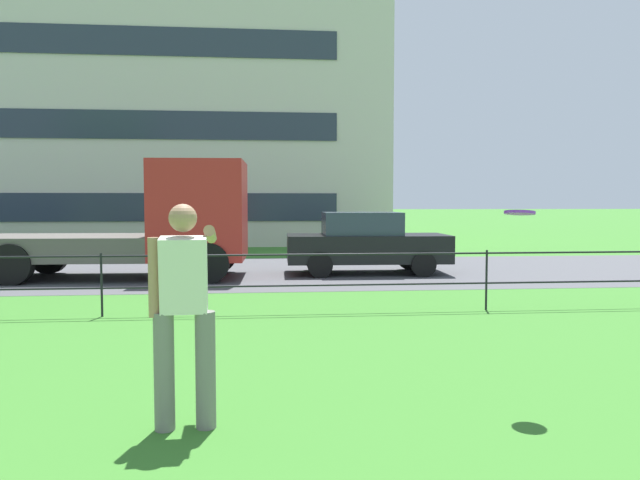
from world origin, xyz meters
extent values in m
cube|color=#4C4C51|center=(0.00, 16.84, 0.00)|extent=(80.00, 7.34, 0.01)
cylinder|color=black|center=(0.00, 10.89, 0.50)|extent=(0.04, 0.04, 1.00)
cylinder|color=black|center=(6.22, 10.89, 0.50)|extent=(0.04, 0.04, 1.00)
cylinder|color=black|center=(0.00, 10.89, 0.45)|extent=(37.31, 0.03, 0.03)
cylinder|color=black|center=(0.00, 10.89, 0.95)|extent=(37.31, 0.03, 0.03)
cylinder|color=slate|center=(1.72, 5.94, 0.47)|extent=(0.16, 0.16, 0.93)
cylinder|color=slate|center=(2.04, 5.96, 0.47)|extent=(0.16, 0.16, 0.93)
cube|color=silver|center=(1.88, 5.95, 1.23)|extent=(0.37, 0.30, 0.61)
sphere|color=#A87A5B|center=(1.88, 5.95, 1.67)|extent=(0.22, 0.22, 0.22)
cylinder|color=#A87A5B|center=(2.06, 6.27, 1.53)|extent=(0.12, 0.63, 0.18)
cylinder|color=#A87A5B|center=(1.65, 5.94, 1.21)|extent=(0.09, 0.09, 0.62)
cylinder|color=purple|center=(4.76, 6.33, 1.70)|extent=(0.37, 0.37, 0.06)
cube|color=#B22323|center=(1.07, 15.77, 1.60)|extent=(2.18, 2.37, 2.30)
cube|color=#283342|center=(1.96, 15.73, 1.94)|extent=(0.18, 1.84, 0.87)
cube|color=#56514C|center=(-2.58, 15.89, 0.73)|extent=(5.28, 2.48, 0.56)
cylinder|color=black|center=(1.42, 16.81, 0.45)|extent=(0.91, 0.33, 0.90)
cylinder|color=black|center=(1.35, 14.70, 0.45)|extent=(0.91, 0.33, 0.90)
cylinder|color=black|center=(-2.80, 16.96, 0.45)|extent=(0.91, 0.33, 0.90)
cylinder|color=black|center=(-2.88, 14.84, 0.45)|extent=(0.91, 0.33, 0.90)
cube|color=black|center=(5.15, 16.20, 0.64)|extent=(4.05, 1.82, 0.68)
cube|color=#2D3847|center=(5.00, 16.20, 1.26)|extent=(1.94, 1.58, 0.56)
cylinder|color=black|center=(6.41, 16.97, 0.30)|extent=(0.61, 0.22, 0.60)
cylinder|color=black|center=(6.36, 15.35, 0.30)|extent=(0.61, 0.22, 0.60)
cylinder|color=black|center=(3.93, 17.04, 0.30)|extent=(0.61, 0.22, 0.60)
cylinder|color=black|center=(3.88, 15.43, 0.30)|extent=(0.61, 0.22, 0.60)
cube|color=beige|center=(-6.61, 31.22, 6.37)|extent=(28.92, 11.48, 12.73)
cube|color=#283342|center=(-6.61, 25.45, 1.59)|extent=(24.29, 0.06, 1.10)
cube|color=#283342|center=(-6.61, 25.45, 4.77)|extent=(24.29, 0.06, 1.10)
cube|color=#283342|center=(-6.61, 25.45, 7.96)|extent=(24.29, 0.06, 1.10)
camera|label=1|loc=(2.48, 1.13, 1.80)|focal=34.27mm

